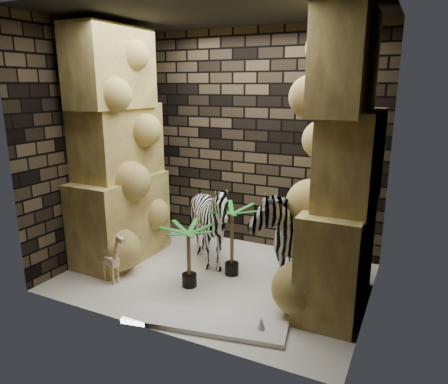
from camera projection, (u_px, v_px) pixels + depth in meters
The scene contains 14 objects.
floor at pixel (215, 277), 4.99m from camera, with size 3.50×3.50×0.00m, color white.
ceiling at pixel (213, 10), 4.23m from camera, with size 3.50×3.50×0.00m, color black.
wall_back at pixel (256, 141), 5.70m from camera, with size 3.50×3.50×0.00m, color black.
wall_front at pixel (147, 176), 3.52m from camera, with size 3.50×3.50×0.00m, color black.
wall_left at pixel (95, 145), 5.36m from camera, with size 3.00×3.00×0.00m, color black.
wall_right at pixel (379, 168), 3.86m from camera, with size 3.00×3.00×0.00m, color black.
rock_pillar_left at pixel (116, 147), 5.21m from camera, with size 0.68×1.30×3.00m, color #E5D565, non-canonical shape.
rock_pillar_right at pixel (344, 165), 4.00m from camera, with size 0.58×1.25×3.00m, color #E5D565, non-canonical shape.
zebra_right at pixel (280, 224), 4.62m from camera, with size 0.68×1.26×1.49m, color white.
zebra_left at pixel (211, 227), 5.18m from camera, with size 0.92×1.14×1.04m, color white.
giraffe_toy at pixel (110, 255), 4.80m from camera, with size 0.34×0.11×0.67m, color beige, non-canonical shape.
palm_front at pixel (232, 240), 4.95m from camera, with size 0.36×0.36×0.89m, color #206E1F, non-canonical shape.
palm_back at pixel (189, 256), 4.68m from camera, with size 0.36×0.36×0.75m, color #206E1F, non-canonical shape.
surfboard at pixel (204, 322), 3.99m from camera, with size 1.59×0.39×0.05m, color white.
Camera 1 is at (2.11, -4.05, 2.26)m, focal length 33.01 mm.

